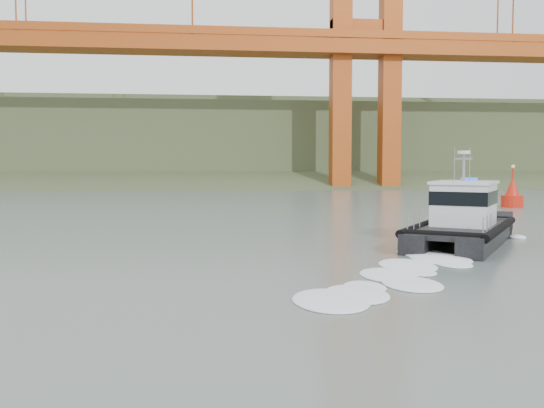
{
  "coord_description": "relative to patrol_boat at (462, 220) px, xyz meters",
  "views": [
    {
      "loc": [
        -3.79,
        -19.29,
        4.26
      ],
      "look_at": [
        -0.68,
        7.5,
        2.4
      ],
      "focal_mm": 40.0,
      "sensor_mm": 36.0,
      "label": 1
    }
  ],
  "objects": [
    {
      "name": "nav_buoy",
      "position": [
        15.84,
        24.37,
        -0.14
      ],
      "size": [
        2.05,
        2.05,
        4.26
      ],
      "color": "red",
      "rests_on": "ground"
    },
    {
      "name": "patrol_boat",
      "position": [
        0.0,
        0.0,
        0.0
      ],
      "size": [
        8.98,
        10.68,
        5.03
      ],
      "rotation": [
        0.0,
        0.0,
        -0.6
      ],
      "color": "black",
      "rests_on": "ground"
    },
    {
      "name": "ground",
      "position": [
        -9.67,
        -10.7,
        -1.26
      ],
      "size": [
        400.0,
        400.0,
        0.0
      ],
      "primitive_type": "plane",
      "color": "#52615A",
      "rests_on": "ground"
    },
    {
      "name": "headlands",
      "position": [
        -9.67,
        114.8,
        5.78
      ],
      "size": [
        500.0,
        105.36,
        27.12
      ],
      "color": "#354829",
      "rests_on": "ground"
    }
  ]
}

